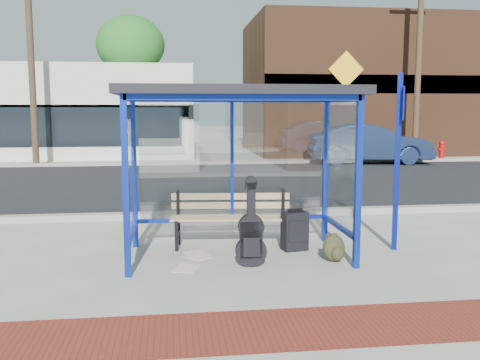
{
  "coord_description": "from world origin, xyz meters",
  "views": [
    {
      "loc": [
        -0.92,
        -7.44,
        2.11
      ],
      "look_at": [
        0.05,
        0.2,
        1.09
      ],
      "focal_mm": 40.0,
      "sensor_mm": 36.0,
      "label": 1
    }
  ],
  "objects": [
    {
      "name": "far_sidewalk",
      "position": [
        0.0,
        15.0,
        0.0
      ],
      "size": [
        60.0,
        4.0,
        0.01
      ],
      "primitive_type": "cube",
      "color": "#B2ADA0",
      "rests_on": "ground"
    },
    {
      "name": "suitcase",
      "position": [
        0.89,
        0.24,
        0.3
      ],
      "size": [
        0.41,
        0.31,
        0.64
      ],
      "rotation": [
        0.0,
        0.0,
        0.21
      ],
      "color": "black",
      "rests_on": "ground"
    },
    {
      "name": "bench",
      "position": [
        -0.03,
        0.61,
        0.49
      ],
      "size": [
        1.88,
        0.61,
        0.87
      ],
      "rotation": [
        0.0,
        0.0,
        -0.09
      ],
      "color": "black",
      "rests_on": "ground"
    },
    {
      "name": "newspaper_c",
      "position": [
        -0.59,
        0.22,
        0.0
      ],
      "size": [
        0.4,
        0.44,
        0.01
      ],
      "primitive_type": "cube",
      "rotation": [
        0.0,
        0.0,
        1.93
      ],
      "color": "white",
      "rests_on": "ground"
    },
    {
      "name": "curb_far",
      "position": [
        0.0,
        13.1,
        0.06
      ],
      "size": [
        60.0,
        0.25,
        0.12
      ],
      "primitive_type": "cube",
      "color": "gray",
      "rests_on": "ground"
    },
    {
      "name": "backpack",
      "position": [
        1.3,
        -0.42,
        0.19
      ],
      "size": [
        0.36,
        0.34,
        0.39
      ],
      "rotation": [
        0.0,
        0.0,
        0.17
      ],
      "color": "#2A2B17",
      "rests_on": "ground"
    },
    {
      "name": "bus_shelter",
      "position": [
        0.0,
        0.07,
        2.07
      ],
      "size": [
        3.3,
        1.8,
        2.42
      ],
      "color": "#0E269F",
      "rests_on": "ground"
    },
    {
      "name": "newspaper_a",
      "position": [
        -0.59,
        0.02,
        0.0
      ],
      "size": [
        0.42,
        0.42,
        0.01
      ],
      "primitive_type": "cube",
      "rotation": [
        0.0,
        0.0,
        -0.86
      ],
      "color": "white",
      "rests_on": "ground"
    },
    {
      "name": "utility_pole_west",
      "position": [
        -6.0,
        13.4,
        4.11
      ],
      "size": [
        1.6,
        0.24,
        8.0
      ],
      "color": "#4C3826",
      "rests_on": "ground"
    },
    {
      "name": "guitar_bag",
      "position": [
        0.12,
        -0.5,
        0.42
      ],
      "size": [
        0.43,
        0.14,
        1.16
      ],
      "rotation": [
        0.0,
        0.0,
        -0.04
      ],
      "color": "black",
      "rests_on": "ground"
    },
    {
      "name": "newspaper_b",
      "position": [
        -0.75,
        -0.5,
        0.0
      ],
      "size": [
        0.42,
        0.47,
        0.01
      ],
      "primitive_type": "cube",
      "rotation": [
        0.0,
        0.0,
        -1.93
      ],
      "color": "white",
      "rests_on": "ground"
    },
    {
      "name": "storefront_brown",
      "position": [
        8.0,
        18.49,
        3.2
      ],
      "size": [
        10.0,
        7.08,
        6.4
      ],
      "color": "#59331E",
      "rests_on": "ground"
    },
    {
      "name": "tree_mid",
      "position": [
        -3.0,
        22.0,
        5.45
      ],
      "size": [
        3.6,
        3.6,
        7.03
      ],
      "color": "#4C3826",
      "rests_on": "ground"
    },
    {
      "name": "fire_hydrant",
      "position": [
        10.29,
        13.61,
        0.45
      ],
      "size": [
        0.37,
        0.24,
        0.82
      ],
      "rotation": [
        0.0,
        0.0,
        0.26
      ],
      "color": "#B40E0C",
      "rests_on": "ground"
    },
    {
      "name": "utility_pole_east",
      "position": [
        9.0,
        13.4,
        4.11
      ],
      "size": [
        1.6,
        0.24,
        8.0
      ],
      "color": "#4C3826",
      "rests_on": "ground"
    },
    {
      "name": "parked_car",
      "position": [
        6.78,
        12.68,
        0.77
      ],
      "size": [
        4.85,
        2.13,
        1.55
      ],
      "primitive_type": "imported",
      "rotation": [
        0.0,
        0.0,
        1.46
      ],
      "color": "#192848",
      "rests_on": "ground"
    },
    {
      "name": "ground",
      "position": [
        0.0,
        0.0,
        0.0
      ],
      "size": [
        120.0,
        120.0,
        0.0
      ],
      "primitive_type": "plane",
      "color": "#B2ADA0",
      "rests_on": "ground"
    },
    {
      "name": "street_asphalt",
      "position": [
        0.0,
        8.0,
        0.0
      ],
      "size": [
        60.0,
        10.0,
        0.0
      ],
      "primitive_type": "cube",
      "color": "black",
      "rests_on": "ground"
    },
    {
      "name": "brick_paver_strip",
      "position": [
        0.0,
        -2.6,
        0.01
      ],
      "size": [
        60.0,
        1.0,
        0.01
      ],
      "primitive_type": "cube",
      "color": "maroon",
      "rests_on": "ground"
    },
    {
      "name": "tree_right",
      "position": [
        12.5,
        22.0,
        5.45
      ],
      "size": [
        3.6,
        3.6,
        7.03
      ],
      "color": "#4C3826",
      "rests_on": "ground"
    },
    {
      "name": "sign_post",
      "position": [
        2.41,
        0.1,
        1.48
      ],
      "size": [
        0.16,
        0.32,
        2.64
      ],
      "rotation": [
        0.0,
        0.0,
        -0.36
      ],
      "color": "navy",
      "rests_on": "ground"
    },
    {
      "name": "curb_near",
      "position": [
        0.0,
        2.9,
        0.06
      ],
      "size": [
        60.0,
        0.25,
        0.12
      ],
      "primitive_type": "cube",
      "color": "gray",
      "rests_on": "ground"
    }
  ]
}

